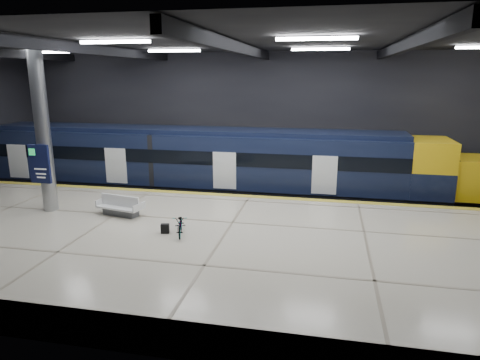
# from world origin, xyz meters

# --- Properties ---
(ground) EXTENTS (30.00, 30.00, 0.00)m
(ground) POSITION_xyz_m (0.00, 0.00, 0.00)
(ground) COLOR black
(ground) RESTS_ON ground
(room_shell) EXTENTS (30.10, 16.10, 8.05)m
(room_shell) POSITION_xyz_m (-0.00, 0.00, 5.72)
(room_shell) COLOR black
(room_shell) RESTS_ON ground
(platform) EXTENTS (30.00, 11.00, 1.10)m
(platform) POSITION_xyz_m (0.00, -2.50, 0.55)
(platform) COLOR beige
(platform) RESTS_ON ground
(safety_strip) EXTENTS (30.00, 0.40, 0.01)m
(safety_strip) POSITION_xyz_m (0.00, 2.75, 1.11)
(safety_strip) COLOR gold
(safety_strip) RESTS_ON platform
(rails) EXTENTS (30.00, 1.52, 0.16)m
(rails) POSITION_xyz_m (0.00, 5.50, 0.08)
(rails) COLOR gray
(rails) RESTS_ON ground
(train) EXTENTS (29.40, 2.84, 3.79)m
(train) POSITION_xyz_m (-2.76, 5.50, 2.06)
(train) COLOR black
(train) RESTS_ON ground
(bench) EXTENTS (2.06, 1.19, 0.86)m
(bench) POSITION_xyz_m (-4.72, -1.08, 1.40)
(bench) COLOR #595B60
(bench) RESTS_ON platform
(bicycle) EXTENTS (0.92, 1.56, 0.77)m
(bicycle) POSITION_xyz_m (-1.57, -2.65, 1.49)
(bicycle) COLOR #99999E
(bicycle) RESTS_ON platform
(pannier_bag) EXTENTS (0.33, 0.24, 0.35)m
(pannier_bag) POSITION_xyz_m (-2.17, -2.65, 1.28)
(pannier_bag) COLOR black
(pannier_bag) RESTS_ON platform
(info_column) EXTENTS (0.90, 0.78, 6.90)m
(info_column) POSITION_xyz_m (-8.00, -1.03, 4.46)
(info_column) COLOR #9EA0A5
(info_column) RESTS_ON platform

